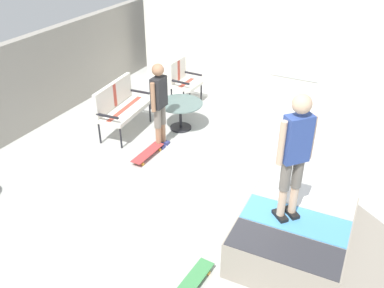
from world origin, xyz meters
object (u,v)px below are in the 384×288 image
skate_ramp (295,236)px  patio_table (180,110)px  skateboard_spare (192,282)px  patio_bench (119,103)px  patio_chair_near_house (182,78)px  person_skater (295,150)px  person_watching (159,100)px  skateboard_by_bench (148,153)px

skate_ramp → patio_table: 3.84m
patio_table → skateboard_spare: bearing=-149.1°
patio_bench → skateboard_spare: patio_bench is taller
patio_chair_near_house → person_skater: bearing=-135.1°
patio_bench → patio_table: 1.22m
person_skater → patio_table: bearing=50.7°
person_watching → person_skater: size_ratio=0.96×
patio_bench → patio_table: patio_bench is taller
patio_table → person_skater: (-2.35, -2.87, 1.16)m
person_skater → skate_ramp: bearing=-91.5°
person_skater → person_watching: bearing=61.3°
skate_ramp → person_watching: (1.58, 3.03, 0.66)m
patio_bench → person_watching: (-0.12, -1.01, 0.33)m
skate_ramp → skateboard_by_bench: skate_ramp is taller
person_watching → skate_ramp: bearing=-117.5°
patio_bench → patio_chair_near_house: same height
skateboard_spare → skate_ramp: bearing=-39.0°
skate_ramp → person_skater: bearing=88.5°
patio_chair_near_house → skateboard_by_bench: bearing=-166.4°
patio_table → person_skater: size_ratio=0.53×
patio_table → skateboard_by_bench: patio_table is taller
patio_table → person_skater: bearing=-129.3°
skate_ramp → skateboard_by_bench: size_ratio=2.72×
skate_ramp → person_watching: bearing=62.5°
skateboard_by_bench → person_watching: bearing=0.7°
person_skater → skateboard_spare: 2.03m
person_watching → skateboard_by_bench: (-0.47, -0.01, -0.86)m
patio_bench → skateboard_spare: 4.24m
person_skater → skateboard_spare: (-1.15, 0.77, -1.48)m
skateboard_by_bench → skateboard_spare: same height
patio_chair_near_house → person_skater: person_skater is taller
skateboard_by_bench → skateboard_spare: bearing=-137.1°
person_watching → patio_chair_near_house: bearing=16.7°
skate_ramp → person_skater: size_ratio=1.28×
skateboard_by_bench → patio_table: bearing=0.3°
person_watching → skateboard_by_bench: size_ratio=2.03×
skateboard_spare → person_watching: bearing=37.6°
patio_chair_near_house → skateboard_spare: (-4.59, -2.66, -0.53)m
person_skater → skateboard_by_bench: (1.10, 2.86, -1.48)m
patio_chair_near_house → person_watching: 1.97m
patio_chair_near_house → person_watching: (-1.86, -0.56, 0.33)m
skate_ramp → patio_chair_near_house: (3.44, 3.59, 0.33)m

